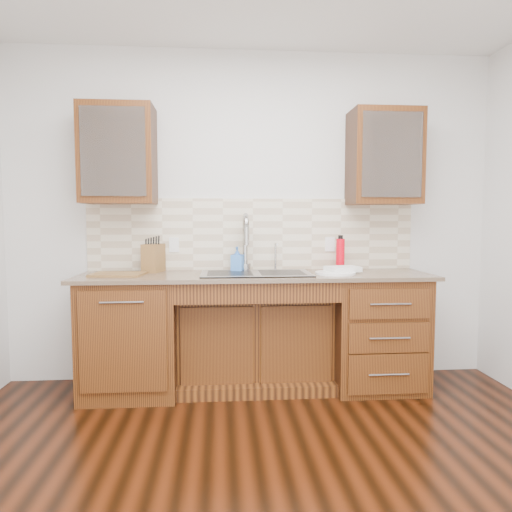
{
  "coord_description": "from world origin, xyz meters",
  "views": [
    {
      "loc": [
        -0.27,
        -2.05,
        1.33
      ],
      "look_at": [
        0.0,
        1.4,
        1.05
      ],
      "focal_mm": 32.0,
      "sensor_mm": 36.0,
      "label": 1
    }
  ],
  "objects": [
    {
      "name": "ground",
      "position": [
        0.0,
        0.0,
        -0.05
      ],
      "size": [
        4.0,
        3.5,
        0.1
      ],
      "primitive_type": "cube",
      "color": "#381406"
    },
    {
      "name": "knife_block",
      "position": [
        -0.8,
        1.62,
        1.02
      ],
      "size": [
        0.17,
        0.23,
        0.22
      ],
      "primitive_type": "cube",
      "rotation": [
        0.0,
        0.0,
        -0.28
      ],
      "color": "brown",
      "rests_on": "countertop"
    },
    {
      "name": "cutting_board",
      "position": [
        -1.04,
        1.4,
        0.92
      ],
      "size": [
        0.4,
        0.31,
        0.02
      ],
      "primitive_type": "cube",
      "rotation": [
        0.0,
        0.0,
        -0.12
      ],
      "color": "#A8874B",
      "rests_on": "countertop"
    },
    {
      "name": "cup_left_a",
      "position": [
        -1.2,
        1.58,
        1.77
      ],
      "size": [
        0.14,
        0.14,
        0.1
      ],
      "primitive_type": "imported",
      "rotation": [
        0.0,
        0.0,
        0.08
      ],
      "color": "white",
      "rests_on": "upper_cabinet_left"
    },
    {
      "name": "backsplash",
      "position": [
        0.0,
        1.74,
        1.21
      ],
      "size": [
        2.7,
        0.02,
        0.59
      ],
      "primitive_type": "cube",
      "color": "beige",
      "rests_on": "wall_back"
    },
    {
      "name": "cup_right_a",
      "position": [
        0.9,
        1.58,
        1.77
      ],
      "size": [
        0.16,
        0.16,
        0.1
      ],
      "primitive_type": "imported",
      "rotation": [
        0.0,
        0.0,
        0.41
      ],
      "color": "silver",
      "rests_on": "upper_cabinet_right"
    },
    {
      "name": "upper_cabinet_right",
      "position": [
        1.05,
        1.58,
        1.83
      ],
      "size": [
        0.55,
        0.34,
        0.75
      ],
      "primitive_type": "cube",
      "color": "#593014",
      "rests_on": "wall_back"
    },
    {
      "name": "outlet_right",
      "position": [
        0.65,
        1.73,
        1.12
      ],
      "size": [
        0.08,
        0.01,
        0.12
      ],
      "primitive_type": "cube",
      "color": "white",
      "rests_on": "backsplash"
    },
    {
      "name": "outlet_left",
      "position": [
        -0.65,
        1.73,
        1.12
      ],
      "size": [
        0.08,
        0.01,
        0.12
      ],
      "primitive_type": "cube",
      "color": "white",
      "rests_on": "backsplash"
    },
    {
      "name": "water_bottle",
      "position": [
        0.71,
        1.6,
        1.04
      ],
      "size": [
        0.08,
        0.08,
        0.26
      ],
      "primitive_type": "cylinder",
      "rotation": [
        0.0,
        0.0,
        -0.17
      ],
      "color": "red",
      "rests_on": "countertop"
    },
    {
      "name": "base_cabinet_left",
      "position": [
        -0.95,
        1.44,
        0.44
      ],
      "size": [
        0.7,
        0.62,
        0.88
      ],
      "primitive_type": "cube",
      "color": "#593014",
      "rests_on": "ground"
    },
    {
      "name": "cup_left_b",
      "position": [
        -0.97,
        1.58,
        1.77
      ],
      "size": [
        0.11,
        0.11,
        0.1
      ],
      "primitive_type": "imported",
      "rotation": [
        0.0,
        0.0,
        -0.03
      ],
      "color": "silver",
      "rests_on": "upper_cabinet_left"
    },
    {
      "name": "dish_towel",
      "position": [
        0.68,
        1.41,
        0.94
      ],
      "size": [
        0.28,
        0.23,
        0.04
      ],
      "primitive_type": "cube",
      "rotation": [
        0.0,
        0.0,
        0.25
      ],
      "color": "white",
      "rests_on": "plate"
    },
    {
      "name": "soap_bottle",
      "position": [
        -0.14,
        1.58,
        1.01
      ],
      "size": [
        0.11,
        0.11,
        0.2
      ],
      "primitive_type": "imported",
      "rotation": [
        0.0,
        0.0,
        -0.26
      ],
      "color": "#3F81DF",
      "rests_on": "countertop"
    },
    {
      "name": "faucet",
      "position": [
        -0.07,
        1.64,
        1.11
      ],
      "size": [
        0.04,
        0.04,
        0.4
      ],
      "primitive_type": "cylinder",
      "color": "#999993",
      "rests_on": "countertop"
    },
    {
      "name": "wall_back",
      "position": [
        0.0,
        1.8,
        1.35
      ],
      "size": [
        4.0,
        0.1,
        2.7
      ],
      "primitive_type": "cube",
      "color": "silver",
      "rests_on": "ground"
    },
    {
      "name": "countertop",
      "position": [
        0.0,
        1.43,
        0.9
      ],
      "size": [
        2.7,
        0.65,
        0.03
      ],
      "primitive_type": "cube",
      "color": "#84705B",
      "rests_on": "base_cabinet_left"
    },
    {
      "name": "plate",
      "position": [
        0.61,
        1.36,
        0.92
      ],
      "size": [
        0.38,
        0.38,
        0.02
      ],
      "primitive_type": "cylinder",
      "rotation": [
        0.0,
        0.0,
        -0.28
      ],
      "color": "white",
      "rests_on": "countertop"
    },
    {
      "name": "cup_right_b",
      "position": [
        1.1,
        1.58,
        1.77
      ],
      "size": [
        0.1,
        0.1,
        0.09
      ],
      "primitive_type": "imported",
      "rotation": [
        0.0,
        0.0,
        -0.06
      ],
      "color": "white",
      "rests_on": "upper_cabinet_right"
    },
    {
      "name": "base_cabinet_right",
      "position": [
        0.95,
        1.44,
        0.44
      ],
      "size": [
        0.7,
        0.62,
        0.88
      ],
      "primitive_type": "cube",
      "color": "#593014",
      "rests_on": "ground"
    },
    {
      "name": "sink",
      "position": [
        0.0,
        1.41,
        0.83
      ],
      "size": [
        0.84,
        0.46,
        0.19
      ],
      "primitive_type": "cube",
      "color": "#9E9EA5",
      "rests_on": "countertop"
    },
    {
      "name": "upper_cabinet_left",
      "position": [
        -1.05,
        1.58,
        1.83
      ],
      "size": [
        0.55,
        0.34,
        0.75
      ],
      "primitive_type": "cube",
      "color": "#593014",
      "rests_on": "wall_back"
    },
    {
      "name": "filter_tap",
      "position": [
        0.18,
        1.65,
        1.03
      ],
      "size": [
        0.02,
        0.02,
        0.24
      ],
      "primitive_type": "cylinder",
      "color": "#999993",
      "rests_on": "countertop"
    },
    {
      "name": "base_cabinet_center",
      "position": [
        0.0,
        1.53,
        0.35
      ],
      "size": [
        1.2,
        0.44,
        0.7
      ],
      "primitive_type": "cube",
      "color": "#593014",
      "rests_on": "ground"
    }
  ]
}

